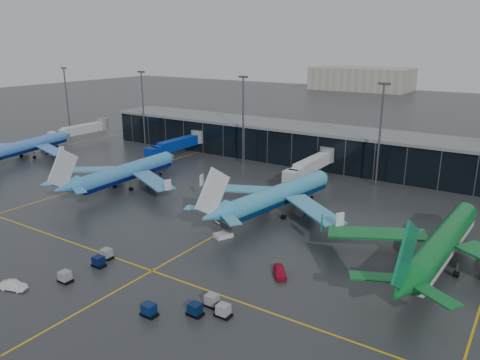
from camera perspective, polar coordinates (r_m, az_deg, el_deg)
The scene contains 13 objects.
ground at distance 92.94m, azimuth -8.76°, elevation -5.72°, with size 600.00×600.00×0.00m, color #282B2D.
terminal_pier at distance 141.29m, azimuth 8.18°, elevation 4.36°, with size 142.00×17.00×10.70m.
jet_bridges at distance 144.69m, azimuth -7.83°, elevation 4.32°, with size 94.00×27.50×7.20m.
flood_masts at distance 126.95m, azimuth 8.03°, elevation 6.85°, with size 203.00×0.50×25.50m.
taxi_lines at distance 94.97m, azimuth 0.07°, elevation -5.01°, with size 220.00×120.00×0.02m.
airliner_klm_west at distance 160.02m, azimuth -24.21°, elevation 4.72°, with size 34.31×39.07×12.01m, color #437FDC, non-canonical shape.
airliner_arkefly at distance 118.32m, azimuth -13.63°, elevation 2.12°, with size 36.18×41.21×12.66m, color #3D8BC8, non-canonical shape.
airliner_klm_near at distance 97.48m, azimuth 4.81°, elevation -0.43°, with size 37.29×42.47×13.05m, color #3D9FCA, non-canonical shape.
airliner_aer_lingus at distance 80.75m, azimuth 23.65°, elevation -5.35°, with size 38.56×43.91×13.50m, color #0C6827, non-canonical shape.
baggage_carts at distance 70.79m, azimuth -11.43°, elevation -12.69°, with size 28.47×10.35×1.70m.
mobile_airstair at distance 87.24m, azimuth -2.08°, elevation -6.51°, with size 3.32×3.82×3.45m.
service_van_red at distance 73.98m, azimuth 4.86°, elevation -11.04°, with size 1.77×4.41×1.50m, color #B80E2C.
service_van_white at distance 77.53m, azimuth -25.94°, elevation -11.48°, with size 1.47×4.21×1.39m, color silver.
Camera 1 is at (58.48, -63.16, 35.05)m, focal length 35.00 mm.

